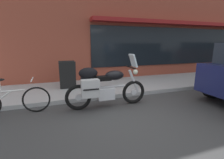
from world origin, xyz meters
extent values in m
plane|color=#3A3A3A|center=(0.00, 0.00, 0.00)|extent=(80.00, 80.00, 0.00)
torus|color=black|center=(0.33, 0.59, 0.34)|extent=(0.68, 0.10, 0.67)
cylinder|color=silver|center=(0.33, 0.59, 0.34)|extent=(0.16, 0.06, 0.16)
torus|color=black|center=(-1.22, 0.62, 0.34)|extent=(0.68, 0.10, 0.67)
cylinder|color=silver|center=(-1.22, 0.62, 0.34)|extent=(0.16, 0.06, 0.16)
cube|color=silver|center=(-0.49, 0.61, 0.39)|extent=(0.45, 0.31, 0.32)
cylinder|color=silver|center=(-0.44, 0.61, 0.56)|extent=(1.01, 0.08, 0.06)
ellipsoid|color=black|center=(-0.24, 0.60, 0.86)|extent=(0.53, 0.29, 0.26)
cube|color=black|center=(-0.66, 0.61, 0.80)|extent=(0.60, 0.25, 0.11)
cube|color=black|center=(-0.99, 0.62, 0.78)|extent=(0.28, 0.23, 0.18)
cylinder|color=silver|center=(0.33, 0.59, 0.66)|extent=(0.35, 0.08, 0.67)
cylinder|color=black|center=(0.21, 0.59, 1.06)|extent=(0.05, 0.62, 0.04)
cube|color=silver|center=(0.29, 0.59, 1.24)|extent=(0.16, 0.32, 0.35)
sphere|color=#EAEACC|center=(0.37, 0.59, 0.92)|extent=(0.14, 0.14, 0.14)
cube|color=#B3B3B3|center=(-0.95, 0.38, 0.62)|extent=(0.44, 0.21, 0.44)
cube|color=black|center=(-0.95, 0.27, 0.62)|extent=(0.37, 0.02, 0.03)
ellipsoid|color=black|center=(-0.94, 0.62, 0.96)|extent=(0.49, 0.33, 0.28)
torus|color=black|center=(-2.22, 0.83, 0.33)|extent=(0.65, 0.06, 0.65)
cylinder|color=silver|center=(-2.75, 0.81, 0.61)|extent=(0.59, 0.06, 0.04)
cylinder|color=silver|center=(-2.96, 0.80, 0.45)|extent=(0.46, 0.05, 0.33)
cylinder|color=silver|center=(-2.94, 0.80, 0.73)|extent=(0.03, 0.03, 0.30)
cylinder|color=silver|center=(-2.27, 0.82, 0.85)|extent=(0.05, 0.48, 0.03)
cylinder|color=black|center=(2.94, 0.26, 0.33)|extent=(0.66, 0.23, 0.66)
cube|color=black|center=(-1.35, 2.28, 0.61)|extent=(0.55, 0.20, 0.97)
cube|color=black|center=(-1.35, 2.50, 0.61)|extent=(0.55, 0.20, 0.97)
camera|label=1|loc=(-1.68, -3.41, 1.69)|focal=26.07mm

